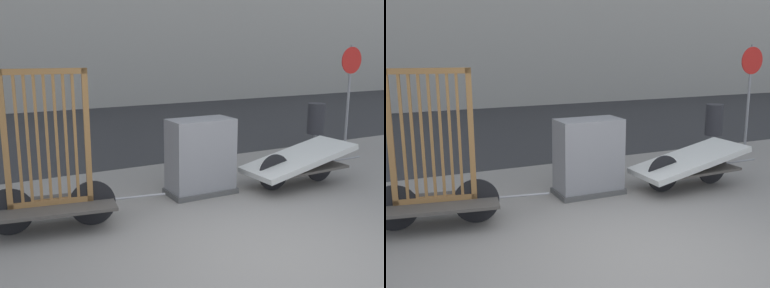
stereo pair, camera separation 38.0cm
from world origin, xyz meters
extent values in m
plane|color=gray|center=(0.00, 0.00, 0.00)|extent=(60.00, 60.00, 0.00)
cube|color=#2D2D30|center=(0.00, 8.72, 0.00)|extent=(56.00, 8.72, 0.01)
cube|color=#4C4742|center=(-2.00, 1.99, 0.32)|extent=(1.66, 1.03, 0.04)
cylinder|color=black|center=(-1.50, 1.91, 0.30)|extent=(0.59, 0.13, 0.59)
cylinder|color=black|center=(-2.50, 2.07, 0.30)|extent=(0.59, 0.13, 0.59)
cylinder|color=gray|center=(-0.88, 1.81, 0.32)|extent=(0.70, 0.14, 0.03)
cube|color=olive|center=(-2.00, 1.99, 0.37)|extent=(1.03, 0.23, 0.07)
cube|color=olive|center=(-2.00, 1.99, 1.99)|extent=(1.03, 0.23, 0.07)
cube|color=olive|center=(-2.47, 2.06, 1.18)|extent=(0.08, 0.08, 1.69)
cube|color=olive|center=(-1.52, 1.91, 1.18)|extent=(0.08, 0.08, 1.69)
cube|color=olive|center=(-2.33, 2.04, 1.18)|extent=(0.04, 0.05, 1.62)
cube|color=olive|center=(-2.22, 2.02, 1.18)|extent=(0.04, 0.05, 1.62)
cube|color=olive|center=(-2.11, 2.00, 1.18)|extent=(0.04, 0.05, 1.62)
cube|color=olive|center=(-2.00, 1.99, 1.18)|extent=(0.04, 0.05, 1.62)
cube|color=olive|center=(-1.89, 1.97, 1.18)|extent=(0.04, 0.05, 1.62)
cube|color=olive|center=(-1.78, 1.95, 1.18)|extent=(0.04, 0.05, 1.62)
cube|color=olive|center=(-1.67, 1.93, 1.18)|extent=(0.04, 0.05, 1.62)
cube|color=#4C4742|center=(2.00, 1.99, 0.32)|extent=(1.58, 0.84, 0.04)
cylinder|color=black|center=(2.50, 2.00, 0.30)|extent=(0.59, 0.05, 0.59)
cylinder|color=black|center=(1.49, 1.97, 0.30)|extent=(0.59, 0.05, 0.59)
cylinder|color=gray|center=(3.12, 2.02, 0.32)|extent=(0.70, 0.05, 0.03)
cube|color=silver|center=(2.00, 1.99, 0.47)|extent=(1.87, 0.92, 0.44)
cube|color=#4C4C4C|center=(0.36, 2.39, 0.04)|extent=(1.07, 0.59, 0.08)
cube|color=gray|center=(0.36, 2.39, 0.60)|extent=(1.01, 0.53, 1.19)
cylinder|color=gray|center=(4.25, 4.01, 0.17)|extent=(0.06, 0.06, 0.34)
cylinder|color=#2D2D33|center=(4.25, 4.01, 0.69)|extent=(0.38, 0.38, 0.69)
cylinder|color=gray|center=(5.22, 4.01, 1.16)|extent=(0.06, 0.06, 2.33)
cylinder|color=red|center=(5.22, 3.99, 1.98)|extent=(0.61, 0.02, 0.61)
camera|label=1|loc=(-2.94, -3.57, 2.27)|focal=42.00mm
camera|label=2|loc=(-2.60, -3.74, 2.27)|focal=42.00mm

